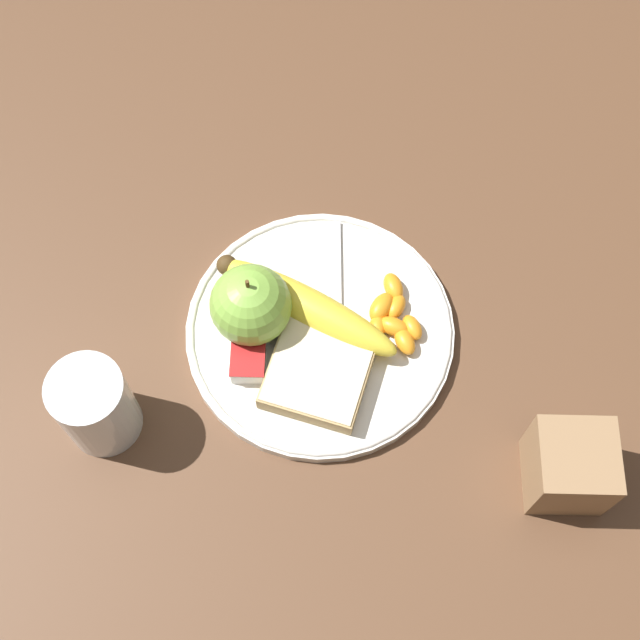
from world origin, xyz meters
The scene contains 18 objects.
ground_plane centered at (0.00, 0.00, 0.00)m, with size 3.00×3.00×0.00m, color brown.
plate centered at (0.00, 0.00, 0.01)m, with size 0.26×0.26×0.01m.
juice_glass centered at (0.09, -0.20, 0.04)m, with size 0.07×0.07×0.09m.
apple centered at (-0.01, -0.06, 0.05)m, with size 0.08×0.08×0.09m.
banana centered at (-0.02, -0.02, 0.03)m, with size 0.12×0.19×0.04m.
bread_slice centered at (0.05, 0.00, 0.02)m, with size 0.12×0.11×0.02m.
fork centered at (0.00, 0.01, 0.01)m, with size 0.19×0.03×0.00m.
jam_packet centered at (0.04, -0.07, 0.02)m, with size 0.04×0.03×0.02m.
orange_segment_0 centered at (-0.02, 0.07, 0.02)m, with size 0.03×0.03×0.02m.
orange_segment_1 centered at (0.01, 0.08, 0.02)m, with size 0.03×0.03×0.02m.
orange_segment_2 centered at (0.00, 0.05, 0.02)m, with size 0.03×0.02×0.01m.
orange_segment_3 centered at (-0.04, 0.07, 0.02)m, with size 0.03×0.03×0.02m.
orange_segment_4 centered at (0.00, 0.07, 0.02)m, with size 0.03×0.03×0.02m.
orange_segment_5 centered at (0.00, 0.09, 0.02)m, with size 0.03×0.03×0.02m.
orange_segment_6 centered at (0.01, 0.04, 0.02)m, with size 0.02×0.03×0.02m.
orange_segment_7 centered at (0.02, 0.02, 0.02)m, with size 0.03×0.03×0.02m.
orange_segment_8 centered at (-0.02, 0.06, 0.02)m, with size 0.04×0.03×0.02m.
condiment_caddy centered at (0.14, 0.22, 0.04)m, with size 0.07×0.07×0.08m.
Camera 1 is at (0.35, 0.01, 0.79)m, focal length 50.00 mm.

